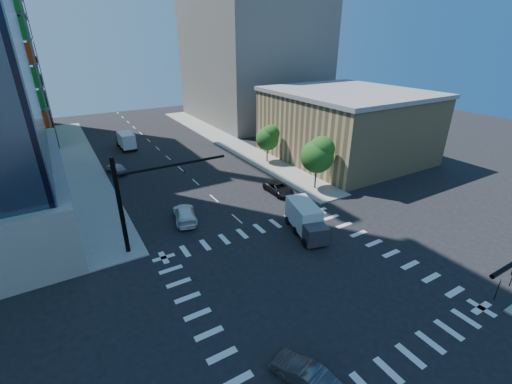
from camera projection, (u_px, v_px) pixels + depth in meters
ground at (306, 280)px, 27.71m from camera, size 160.00×160.00×0.00m
road_markings at (306, 280)px, 27.71m from camera, size 20.00×20.00×0.01m
sidewalk_ne at (226, 141)px, 64.79m from camera, size 5.00×60.00×0.15m
sidewalk_nw at (82, 163)px, 53.12m from camera, size 5.00×60.00×0.15m
commercial_building at (346, 124)px, 54.38m from camera, size 20.50×22.50×10.60m
bg_building_ne at (252, 56)px, 77.53m from camera, size 24.00×30.00×28.00m
signal_mast_nw at (137, 194)px, 29.76m from camera, size 10.20×0.40×9.00m
tree_south at (319, 154)px, 42.54m from camera, size 4.16×4.16×6.82m
tree_north at (268, 137)px, 52.35m from camera, size 3.54×3.52×5.78m
no_parking_sign at (499, 285)px, 25.09m from camera, size 0.30×0.06×2.20m
car_nb_far at (279, 188)px, 42.93m from camera, size 2.22×4.77×1.32m
car_sb_near at (185, 214)px, 36.49m from camera, size 3.29×5.63×1.53m
car_sb_mid at (116, 168)px, 49.27m from camera, size 2.58×4.59×1.47m
car_sb_cross at (305, 375)px, 19.20m from camera, size 2.71×4.34×1.35m
box_truck_near at (307, 222)px, 33.72m from camera, size 3.78×6.03×2.94m
box_truck_far at (126, 141)px, 60.12m from camera, size 2.46×5.59×2.91m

